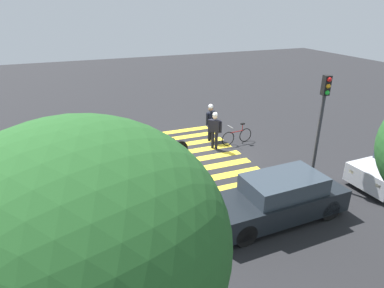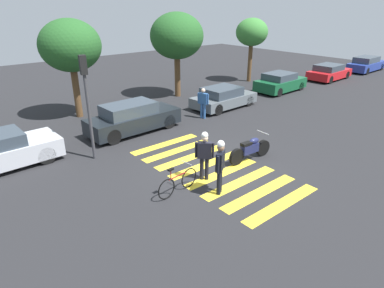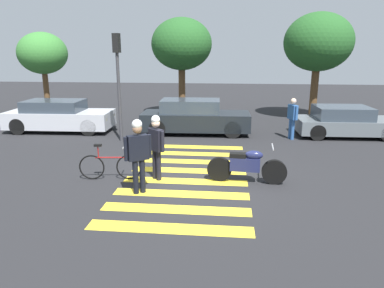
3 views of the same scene
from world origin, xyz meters
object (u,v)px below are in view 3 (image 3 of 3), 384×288
object	(u,v)px
officer_on_foot	(156,143)
officer_by_motorcycle	(138,151)
leaning_bicycle	(110,166)
car_silver_sedan	(59,116)
police_motorcycle	(246,166)
pedestrian_bystander	(292,116)
traffic_light_pole	(118,70)
car_grey_coupe	(345,122)
car_black_suv	(194,117)

from	to	relation	value
officer_on_foot	officer_by_motorcycle	size ratio (longest dim) A/B	0.96
leaning_bicycle	car_silver_sedan	bearing A→B (deg)	126.18
police_motorcycle	officer_by_motorcycle	bearing A→B (deg)	-159.18
leaning_bicycle	car_silver_sedan	world-z (taller)	car_silver_sedan
officer_by_motorcycle	pedestrian_bystander	xyz separation A→B (m)	(4.76, 6.17, -0.17)
police_motorcycle	officer_on_foot	size ratio (longest dim) A/B	1.18
pedestrian_bystander	traffic_light_pole	bearing A→B (deg)	-171.82
car_silver_sedan	car_grey_coupe	xyz separation A→B (m)	(12.32, 0.26, -0.07)
pedestrian_bystander	leaning_bicycle	bearing A→B (deg)	-137.71
pedestrian_bystander	officer_by_motorcycle	bearing A→B (deg)	-127.68
officer_by_motorcycle	pedestrian_bystander	size ratio (longest dim) A/B	1.14
traffic_light_pole	officer_on_foot	bearing A→B (deg)	-61.54
officer_by_motorcycle	police_motorcycle	bearing A→B (deg)	20.82
officer_on_foot	officer_by_motorcycle	distance (m)	1.05
car_silver_sedan	traffic_light_pole	distance (m)	4.14
pedestrian_bystander	car_silver_sedan	xyz separation A→B (m)	(-10.03, 0.49, -0.27)
pedestrian_bystander	car_grey_coupe	bearing A→B (deg)	18.23
officer_on_foot	traffic_light_pole	size ratio (longest dim) A/B	0.44
car_black_suv	car_grey_coupe	bearing A→B (deg)	1.32
car_black_suv	officer_on_foot	bearing A→B (deg)	-95.11
leaning_bicycle	officer_on_foot	xyz separation A→B (m)	(1.29, 0.14, 0.66)
police_motorcycle	car_black_suv	xyz separation A→B (m)	(-1.95, 5.75, 0.24)
police_motorcycle	leaning_bicycle	world-z (taller)	police_motorcycle
leaning_bicycle	officer_on_foot	bearing A→B (deg)	6.07
police_motorcycle	car_grey_coupe	world-z (taller)	car_grey_coupe
traffic_light_pole	car_grey_coupe	bearing A→B (deg)	10.79
police_motorcycle	car_grey_coupe	xyz separation A→B (m)	(4.35, 5.89, 0.14)
officer_by_motorcycle	traffic_light_pole	distance (m)	5.81
car_grey_coupe	car_silver_sedan	bearing A→B (deg)	-178.78
car_grey_coupe	leaning_bicycle	bearing A→B (deg)	-143.30
pedestrian_bystander	traffic_light_pole	world-z (taller)	traffic_light_pole
traffic_light_pole	car_black_suv	bearing A→B (deg)	29.73
leaning_bicycle	officer_by_motorcycle	world-z (taller)	officer_by_motorcycle
police_motorcycle	officer_by_motorcycle	size ratio (longest dim) A/B	1.14
pedestrian_bystander	traffic_light_pole	size ratio (longest dim) A/B	0.40
leaning_bicycle	traffic_light_pole	size ratio (longest dim) A/B	0.42
officer_by_motorcycle	car_black_suv	xyz separation A→B (m)	(0.76, 6.78, -0.40)
pedestrian_bystander	car_black_suv	xyz separation A→B (m)	(-4.00, 0.61, -0.24)
car_silver_sedan	car_grey_coupe	world-z (taller)	car_silver_sedan
leaning_bicycle	traffic_light_pole	distance (m)	5.02
pedestrian_bystander	car_black_suv	distance (m)	4.05
police_motorcycle	leaning_bicycle	size ratio (longest dim) A/B	1.24
car_grey_coupe	traffic_light_pole	world-z (taller)	traffic_light_pole
car_silver_sedan	car_grey_coupe	bearing A→B (deg)	1.22
officer_by_motorcycle	car_black_suv	world-z (taller)	officer_by_motorcycle
officer_by_motorcycle	traffic_light_pole	xyz separation A→B (m)	(-2.01, 5.19, 1.66)
officer_on_foot	car_grey_coupe	world-z (taller)	officer_on_foot
officer_on_foot	officer_by_motorcycle	xyz separation A→B (m)	(-0.25, -1.02, 0.06)
car_grey_coupe	traffic_light_pole	distance (m)	9.48
officer_by_motorcycle	car_grey_coupe	size ratio (longest dim) A/B	0.46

